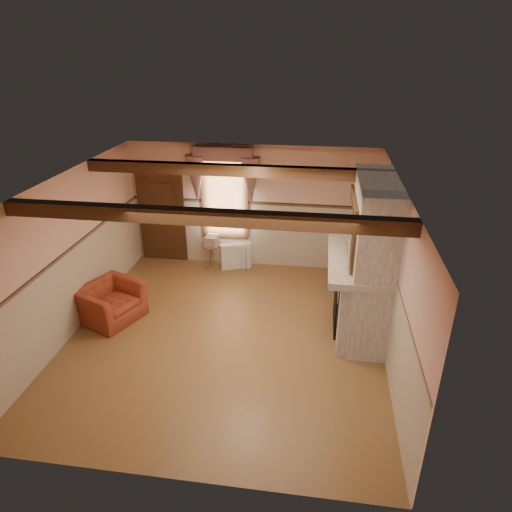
# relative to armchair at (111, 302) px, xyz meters

# --- Properties ---
(floor) EXTENTS (5.50, 6.00, 0.01)m
(floor) POSITION_rel_armchair_xyz_m (2.25, -0.25, -0.35)
(floor) COLOR brown
(floor) RESTS_ON ground
(ceiling) EXTENTS (5.50, 6.00, 0.01)m
(ceiling) POSITION_rel_armchair_xyz_m (2.25, -0.25, 2.45)
(ceiling) COLOR silver
(ceiling) RESTS_ON wall_back
(wall_back) EXTENTS (5.50, 0.02, 2.80)m
(wall_back) POSITION_rel_armchair_xyz_m (2.25, 2.75, 1.05)
(wall_back) COLOR #DEAA99
(wall_back) RESTS_ON floor
(wall_front) EXTENTS (5.50, 0.02, 2.80)m
(wall_front) POSITION_rel_armchair_xyz_m (2.25, -3.25, 1.05)
(wall_front) COLOR #DEAA99
(wall_front) RESTS_ON floor
(wall_left) EXTENTS (0.02, 6.00, 2.80)m
(wall_left) POSITION_rel_armchair_xyz_m (-0.50, -0.25, 1.05)
(wall_left) COLOR #DEAA99
(wall_left) RESTS_ON floor
(wall_right) EXTENTS (0.02, 6.00, 2.80)m
(wall_right) POSITION_rel_armchair_xyz_m (5.00, -0.25, 1.05)
(wall_right) COLOR #DEAA99
(wall_right) RESTS_ON floor
(wainscot) EXTENTS (5.50, 6.00, 1.50)m
(wainscot) POSITION_rel_armchair_xyz_m (2.25, -0.25, 0.40)
(wainscot) COLOR #BFAE9A
(wainscot) RESTS_ON floor
(chair_rail) EXTENTS (5.50, 6.00, 0.08)m
(chair_rail) POSITION_rel_armchair_xyz_m (2.25, -0.25, 1.15)
(chair_rail) COLOR black
(chair_rail) RESTS_ON wainscot
(firebox) EXTENTS (0.20, 0.95, 0.90)m
(firebox) POSITION_rel_armchair_xyz_m (4.25, 0.35, 0.10)
(firebox) COLOR black
(firebox) RESTS_ON floor
(armchair) EXTENTS (1.28, 1.35, 0.69)m
(armchair) POSITION_rel_armchair_xyz_m (0.00, 0.00, 0.00)
(armchair) COLOR maroon
(armchair) RESTS_ON floor
(side_table) EXTENTS (0.60, 0.60, 0.55)m
(side_table) POSITION_rel_armchair_xyz_m (1.36, 2.45, -0.07)
(side_table) COLOR brown
(side_table) RESTS_ON floor
(book_stack) EXTENTS (0.28, 0.34, 0.20)m
(book_stack) POSITION_rel_armchair_xyz_m (1.37, 2.47, 0.30)
(book_stack) COLOR #B7AD8C
(book_stack) RESTS_ON side_table
(radiator) EXTENTS (0.72, 0.43, 0.60)m
(radiator) POSITION_rel_armchair_xyz_m (1.93, 2.45, -0.05)
(radiator) COLOR silver
(radiator) RESTS_ON floor
(bowl) EXTENTS (0.33, 0.33, 0.08)m
(bowl) POSITION_rel_armchair_xyz_m (4.49, 0.58, 1.11)
(bowl) COLOR brown
(bowl) RESTS_ON mantel
(mantel_clock) EXTENTS (0.14, 0.24, 0.20)m
(mantel_clock) POSITION_rel_armchair_xyz_m (4.49, 1.16, 1.17)
(mantel_clock) COLOR black
(mantel_clock) RESTS_ON mantel
(oil_lamp) EXTENTS (0.11, 0.11, 0.28)m
(oil_lamp) POSITION_rel_armchair_xyz_m (4.49, 0.67, 1.21)
(oil_lamp) COLOR #B77233
(oil_lamp) RESTS_ON mantel
(candle_red) EXTENTS (0.06, 0.06, 0.16)m
(candle_red) POSITION_rel_armchair_xyz_m (4.49, -0.23, 1.15)
(candle_red) COLOR maroon
(candle_red) RESTS_ON mantel
(jar_yellow) EXTENTS (0.06, 0.06, 0.12)m
(jar_yellow) POSITION_rel_armchair_xyz_m (4.49, -0.18, 1.13)
(jar_yellow) COLOR yellow
(jar_yellow) RESTS_ON mantel
(fireplace) EXTENTS (0.85, 2.00, 2.80)m
(fireplace) POSITION_rel_armchair_xyz_m (4.67, 0.35, 1.05)
(fireplace) COLOR gray
(fireplace) RESTS_ON floor
(mantel) EXTENTS (1.05, 2.05, 0.12)m
(mantel) POSITION_rel_armchair_xyz_m (4.49, 0.35, 1.01)
(mantel) COLOR gray
(mantel) RESTS_ON fireplace
(overmantel_mirror) EXTENTS (0.06, 1.44, 1.04)m
(overmantel_mirror) POSITION_rel_armchair_xyz_m (4.31, 0.35, 1.62)
(overmantel_mirror) COLOR silver
(overmantel_mirror) RESTS_ON fireplace
(door) EXTENTS (1.10, 0.10, 2.10)m
(door) POSITION_rel_armchair_xyz_m (0.15, 2.69, 0.70)
(door) COLOR black
(door) RESTS_ON floor
(window) EXTENTS (1.06, 0.08, 2.02)m
(window) POSITION_rel_armchair_xyz_m (1.65, 2.72, 1.30)
(window) COLOR white
(window) RESTS_ON wall_back
(window_drapes) EXTENTS (1.30, 0.14, 1.40)m
(window_drapes) POSITION_rel_armchair_xyz_m (1.65, 2.63, 1.90)
(window_drapes) COLOR gray
(window_drapes) RESTS_ON wall_back
(ceiling_beam_front) EXTENTS (5.50, 0.18, 0.20)m
(ceiling_beam_front) POSITION_rel_armchair_xyz_m (2.25, -1.45, 2.35)
(ceiling_beam_front) COLOR black
(ceiling_beam_front) RESTS_ON ceiling
(ceiling_beam_back) EXTENTS (5.50, 0.18, 0.20)m
(ceiling_beam_back) POSITION_rel_armchair_xyz_m (2.25, 0.95, 2.35)
(ceiling_beam_back) COLOR black
(ceiling_beam_back) RESTS_ON ceiling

